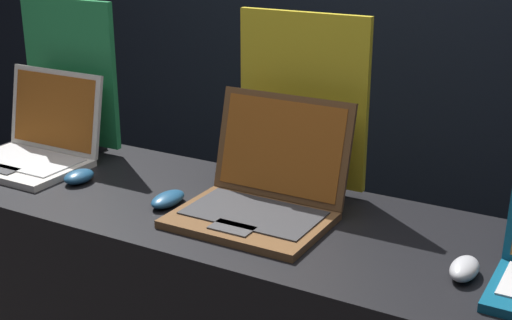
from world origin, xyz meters
TOP-DOWN VIEW (x-y plane):
  - wall_back at (0.00, 1.52)m, footprint 8.00×0.05m
  - laptop_front at (-0.79, 0.30)m, footprint 0.36×0.32m
  - mouse_front at (-0.55, 0.24)m, footprint 0.07×0.10m
  - promo_stand_front at (-0.79, 0.48)m, footprint 0.36×0.07m
  - laptop_middle at (0.02, 0.30)m, footprint 0.38×0.35m
  - mouse_middle at (-0.23, 0.23)m, footprint 0.07×0.12m
  - promo_stand_middle at (0.02, 0.52)m, footprint 0.38×0.07m
  - mouse_back at (0.56, 0.22)m, footprint 0.06×0.11m

SIDE VIEW (x-z plane):
  - mouse_middle at x=-0.23m, z-range 0.98..1.01m
  - mouse_front at x=-0.55m, z-range 0.98..1.01m
  - mouse_back at x=0.56m, z-range 0.98..1.02m
  - laptop_front at x=-0.79m, z-range 0.91..1.18m
  - laptop_middle at x=0.02m, z-range 0.90..1.19m
  - promo_stand_front at x=-0.79m, z-range 0.97..1.45m
  - promo_stand_middle at x=0.02m, z-range 0.97..1.46m
  - wall_back at x=0.00m, z-range 0.00..2.80m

